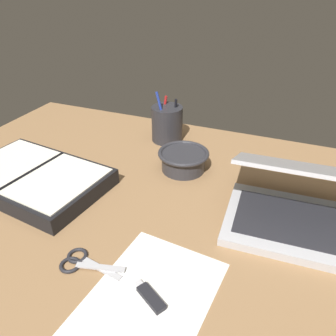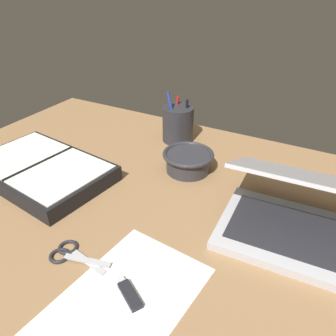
# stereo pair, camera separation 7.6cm
# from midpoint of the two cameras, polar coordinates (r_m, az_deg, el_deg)

# --- Properties ---
(desk_top) EXTENTS (1.40, 1.00, 0.02)m
(desk_top) POSITION_cam_midpoint_polar(r_m,az_deg,el_deg) (0.74, -4.63, -9.37)
(desk_top) COLOR #936D47
(desk_top) RESTS_ON ground
(laptop) EXTENTS (0.36, 0.28, 0.16)m
(laptop) POSITION_cam_midpoint_polar(r_m,az_deg,el_deg) (0.73, 21.26, -6.59)
(laptop) COLOR #B7B7BC
(laptop) RESTS_ON desk_top
(bowl) EXTENTS (0.14, 0.14, 0.06)m
(bowl) POSITION_cam_midpoint_polar(r_m,az_deg,el_deg) (0.88, 0.21, 1.42)
(bowl) COLOR #2D2D33
(bowl) RESTS_ON desk_top
(pen_cup) EXTENTS (0.10, 0.10, 0.16)m
(pen_cup) POSITION_cam_midpoint_polar(r_m,az_deg,el_deg) (1.03, -2.31, 7.68)
(pen_cup) COLOR #28282D
(pen_cup) RESTS_ON desk_top
(planner) EXTENTS (0.38, 0.27, 0.04)m
(planner) POSITION_cam_midpoint_polar(r_m,az_deg,el_deg) (0.90, -24.58, -1.68)
(planner) COLOR black
(planner) RESTS_ON desk_top
(scissors) EXTENTS (0.12, 0.06, 0.01)m
(scissors) POSITION_cam_midpoint_polar(r_m,az_deg,el_deg) (0.66, -18.44, -15.41)
(scissors) COLOR #B7B7BC
(scissors) RESTS_ON desk_top
(paper_sheet_front) EXTENTS (0.22, 0.30, 0.00)m
(paper_sheet_front) POSITION_cam_midpoint_polar(r_m,az_deg,el_deg) (0.58, -7.88, -22.48)
(paper_sheet_front) COLOR white
(paper_sheet_front) RESTS_ON desk_top
(usb_drive) EXTENTS (0.07, 0.05, 0.01)m
(usb_drive) POSITION_cam_midpoint_polar(r_m,az_deg,el_deg) (0.58, -7.12, -21.60)
(usb_drive) COLOR black
(usb_drive) RESTS_ON desk_top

